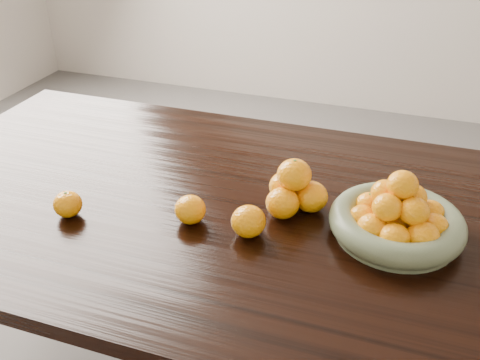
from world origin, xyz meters
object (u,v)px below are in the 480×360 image
(orange_pyramid, at_px, (293,190))
(loose_orange_0, at_px, (68,204))
(dining_table, at_px, (261,236))
(fruit_bowl, at_px, (398,220))

(orange_pyramid, distance_m, loose_orange_0, 0.54)
(dining_table, height_order, orange_pyramid, orange_pyramid)
(orange_pyramid, bearing_deg, dining_table, -164.67)
(orange_pyramid, relative_size, loose_orange_0, 2.28)
(orange_pyramid, bearing_deg, loose_orange_0, -157.96)
(fruit_bowl, distance_m, loose_orange_0, 0.77)
(loose_orange_0, bearing_deg, orange_pyramid, 22.04)
(orange_pyramid, xyz_separation_m, loose_orange_0, (-0.50, -0.20, -0.02))
(loose_orange_0, bearing_deg, dining_table, 23.14)
(fruit_bowl, height_order, orange_pyramid, fruit_bowl)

